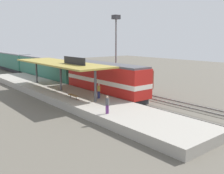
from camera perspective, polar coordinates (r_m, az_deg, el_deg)
The scene contains 13 objects.
ground_plane at distance 39.08m, azimuth -2.57°, elevation -0.85°, with size 120.00×120.00×0.00m, color #5B564C.
track_near at distance 37.94m, azimuth -5.00°, elevation -1.18°, with size 3.20×110.00×0.16m.
track_far at distance 40.64m, azimuth 0.38°, elevation -0.34°, with size 3.20×110.00×0.16m.
platform at distance 35.55m, azimuth -11.16°, elevation -1.46°, with size 6.00×44.00×0.90m, color #9E998E.
station_canopy at distance 34.86m, azimuth -11.32°, elevation 5.10°, with size 5.20×18.00×4.70m.
platform_bench at distance 29.97m, azimuth -8.61°, elevation -1.87°, with size 0.44×1.70×0.50m.
locomotive at distance 34.52m, azimuth -1.57°, elevation 1.70°, with size 2.93×14.43×4.44m.
passenger_carriage_front at distance 49.91m, azimuth -14.29°, elevation 4.03°, with size 2.90×20.00×4.24m.
passenger_carriage_rear at distance 69.27m, azimuth -21.61°, elevation 5.37°, with size 2.90×20.00×4.24m.
freight_car at distance 39.51m, azimuth 1.36°, elevation 2.19°, with size 2.80×12.00×3.54m.
light_mast at distance 44.48m, azimuth 0.89°, elevation 11.44°, with size 1.10×1.10×11.70m.
person_waiting at distance 30.09m, azimuth -2.96°, elevation -0.72°, with size 0.34×0.34×1.71m.
person_walking at distance 23.85m, azimuth -1.08°, elevation -3.73°, with size 0.34×0.34×1.71m.
Camera 1 is at (-20.75, -30.81, 7.77)m, focal length 41.25 mm.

